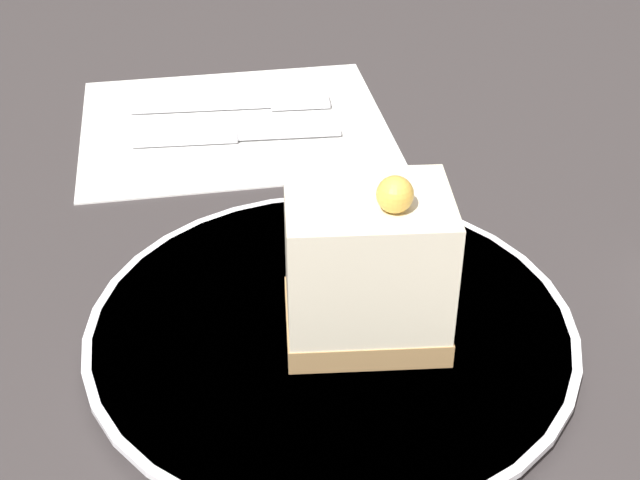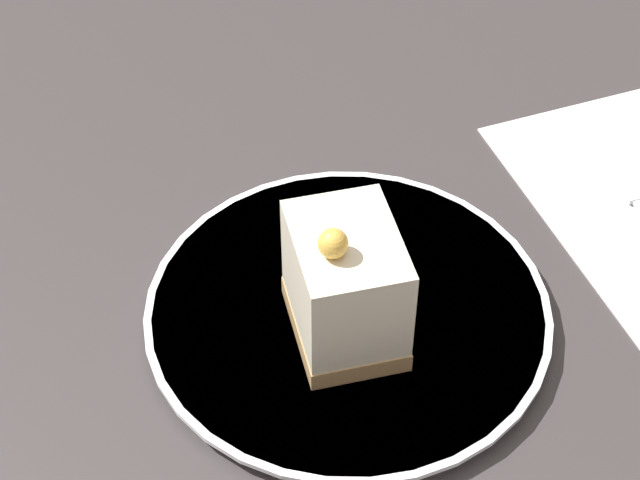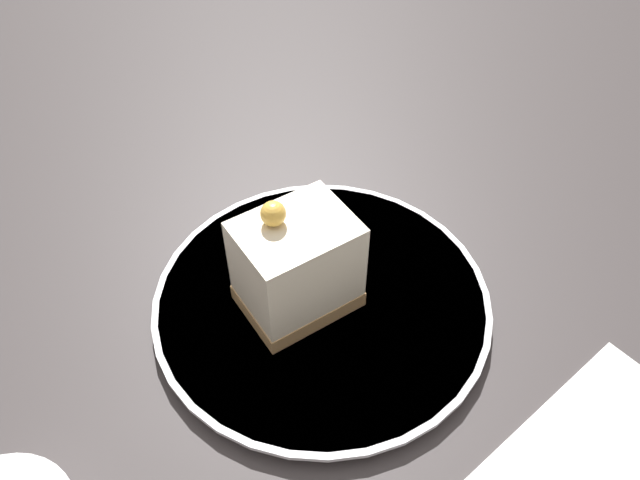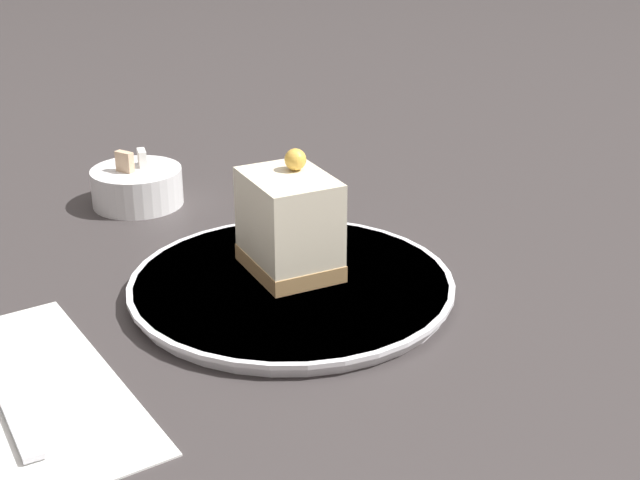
# 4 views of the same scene
# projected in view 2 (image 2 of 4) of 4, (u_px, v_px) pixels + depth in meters

# --- Properties ---
(ground_plane) EXTENTS (4.00, 4.00, 0.00)m
(ground_plane) POSITION_uv_depth(u_px,v_px,m) (307.00, 303.00, 0.76)
(ground_plane) COLOR #383333
(plate) EXTENTS (0.28, 0.28, 0.01)m
(plate) POSITION_uv_depth(u_px,v_px,m) (348.00, 313.00, 0.74)
(plate) COLOR white
(plate) RESTS_ON ground_plane
(cake_slice) EXTENTS (0.09, 0.10, 0.11)m
(cake_slice) POSITION_uv_depth(u_px,v_px,m) (346.00, 286.00, 0.69)
(cake_slice) COLOR #AD8451
(cake_slice) RESTS_ON plate
(knife) EXTENTS (0.04, 0.17, 0.00)m
(knife) POSITION_uv_depth(u_px,v_px,m) (628.00, 188.00, 0.83)
(knife) COLOR silver
(knife) RESTS_ON napkin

